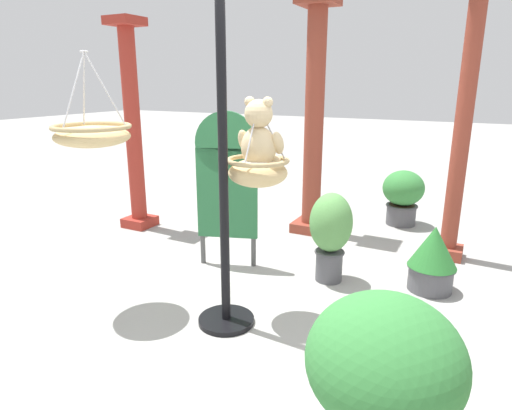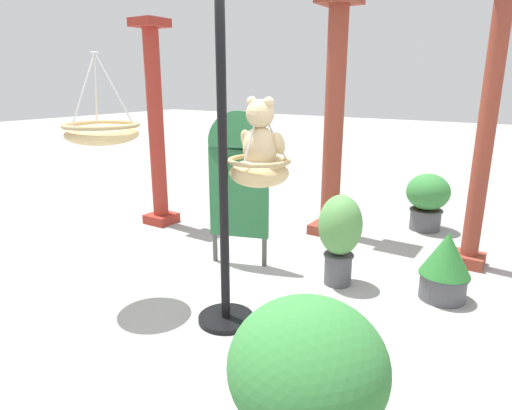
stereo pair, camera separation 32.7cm
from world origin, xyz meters
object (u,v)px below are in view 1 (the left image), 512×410
(teddy_bear, at_px, (259,139))
(hanging_basket_left_high, at_px, (92,134))
(greenhouse_pillar_far_back, at_px, (314,125))
(potted_plant_small_succulent, at_px, (403,195))
(potted_plant_fern_front, at_px, (433,258))
(display_pole_central, at_px, (224,227))
(hanging_basket_with_teddy, at_px, (258,170))
(potted_plant_tall_leafy, at_px, (331,231))
(greenhouse_pillar_right, at_px, (463,128))
(display_sign_board, at_px, (227,177))
(greenhouse_pillar_left, at_px, (133,132))

(teddy_bear, xyz_separation_m, hanging_basket_left_high, (-1.19, -0.49, 0.02))
(greenhouse_pillar_far_back, relative_size, potted_plant_small_succulent, 3.80)
(potted_plant_fern_front, bearing_deg, hanging_basket_left_high, -146.76)
(display_pole_central, xyz_separation_m, potted_plant_small_succulent, (0.76, 3.21, -0.39))
(teddy_bear, bearing_deg, potted_plant_fern_front, 41.70)
(hanging_basket_with_teddy, relative_size, greenhouse_pillar_far_back, 0.22)
(potted_plant_tall_leafy, bearing_deg, teddy_bear, -110.50)
(greenhouse_pillar_right, xyz_separation_m, greenhouse_pillar_far_back, (-1.63, 0.13, -0.06))
(teddy_bear, height_order, potted_plant_small_succulent, teddy_bear)
(display_pole_central, xyz_separation_m, hanging_basket_with_teddy, (0.15, 0.25, 0.39))
(teddy_bear, relative_size, potted_plant_fern_front, 0.88)
(potted_plant_fern_front, bearing_deg, display_pole_central, -135.13)
(hanging_basket_with_teddy, xyz_separation_m, greenhouse_pillar_far_back, (-0.36, 2.15, 0.14))
(hanging_basket_left_high, height_order, display_sign_board, hanging_basket_left_high)
(hanging_basket_left_high, distance_m, greenhouse_pillar_right, 3.50)
(teddy_bear, bearing_deg, potted_plant_small_succulent, 78.20)
(teddy_bear, xyz_separation_m, greenhouse_pillar_left, (-2.41, 1.27, -0.19))
(display_pole_central, relative_size, potted_plant_small_succulent, 3.49)
(potted_plant_tall_leafy, bearing_deg, potted_plant_small_succulent, 81.90)
(display_pole_central, distance_m, display_sign_board, 1.16)
(display_pole_central, bearing_deg, hanging_basket_left_high, -168.03)
(greenhouse_pillar_right, bearing_deg, display_pole_central, -122.01)
(teddy_bear, bearing_deg, display_pole_central, -118.64)
(hanging_basket_left_high, bearing_deg, display_sign_board, 69.64)
(greenhouse_pillar_left, height_order, potted_plant_small_succulent, greenhouse_pillar_left)
(display_pole_central, relative_size, greenhouse_pillar_right, 0.88)
(greenhouse_pillar_far_back, xyz_separation_m, potted_plant_tall_leafy, (0.67, -1.29, -0.83))
(hanging_basket_with_teddy, bearing_deg, display_pole_central, -120.96)
(hanging_basket_left_high, relative_size, display_sign_board, 0.45)
(greenhouse_pillar_left, height_order, greenhouse_pillar_right, greenhouse_pillar_right)
(display_pole_central, xyz_separation_m, hanging_basket_left_high, (-1.04, -0.22, 0.65))
(teddy_bear, height_order, greenhouse_pillar_right, greenhouse_pillar_right)
(greenhouse_pillar_right, height_order, potted_plant_fern_front, greenhouse_pillar_right)
(potted_plant_tall_leafy, distance_m, display_sign_board, 1.14)
(greenhouse_pillar_right, bearing_deg, hanging_basket_with_teddy, -122.13)
(hanging_basket_with_teddy, relative_size, potted_plant_tall_leafy, 0.70)
(greenhouse_pillar_right, xyz_separation_m, potted_plant_small_succulent, (-0.66, 0.94, -0.98))
(hanging_basket_with_teddy, distance_m, potted_plant_tall_leafy, 1.16)
(hanging_basket_with_teddy, height_order, potted_plant_fern_front, hanging_basket_with_teddy)
(greenhouse_pillar_left, relative_size, potted_plant_tall_leafy, 2.98)
(greenhouse_pillar_left, relative_size, potted_plant_fern_front, 4.21)
(potted_plant_tall_leafy, relative_size, potted_plant_small_succulent, 1.18)
(teddy_bear, distance_m, display_sign_board, 1.15)
(hanging_basket_with_teddy, bearing_deg, potted_plant_tall_leafy, 70.04)
(greenhouse_pillar_far_back, bearing_deg, potted_plant_small_succulent, 39.68)
(display_pole_central, height_order, hanging_basket_with_teddy, display_pole_central)
(potted_plant_small_succulent, height_order, display_sign_board, display_sign_board)
(potted_plant_tall_leafy, bearing_deg, display_pole_central, -112.60)
(greenhouse_pillar_far_back, height_order, potted_plant_fern_front, greenhouse_pillar_far_back)
(hanging_basket_left_high, height_order, potted_plant_small_succulent, hanging_basket_left_high)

